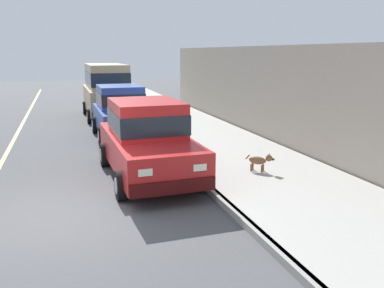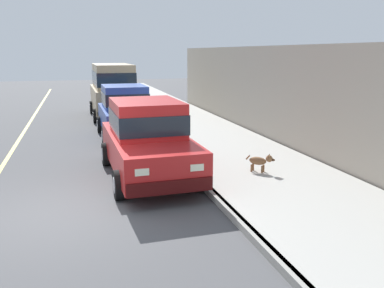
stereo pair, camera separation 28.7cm
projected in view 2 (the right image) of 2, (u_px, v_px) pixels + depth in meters
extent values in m
plane|color=#4C4C4F|center=(58.00, 214.00, 7.93)|extent=(80.00, 80.00, 0.00)
cube|color=gray|center=(214.00, 195.00, 8.77)|extent=(0.16, 64.00, 0.14)
cube|color=#A8A59E|center=(289.00, 188.00, 9.24)|extent=(3.60, 64.00, 0.14)
cube|color=red|center=(148.00, 150.00, 10.15)|extent=(1.91, 4.54, 0.76)
cube|color=red|center=(146.00, 117.00, 10.07)|extent=(1.63, 2.14, 0.84)
cube|color=#19232D|center=(146.00, 120.00, 10.08)|extent=(1.67, 2.18, 0.46)
cube|color=#400A0A|center=(170.00, 186.00, 8.15)|extent=(1.77, 0.24, 0.28)
cube|color=#400A0A|center=(134.00, 141.00, 12.25)|extent=(1.77, 0.24, 0.28)
cylinder|color=black|center=(200.00, 177.00, 9.19)|extent=(0.24, 0.65, 0.64)
cylinder|color=#9E9EA3|center=(200.00, 177.00, 9.19)|extent=(0.25, 0.36, 0.35)
cylinder|color=black|center=(119.00, 185.00, 8.67)|extent=(0.24, 0.65, 0.64)
cylinder|color=#9E9EA3|center=(119.00, 185.00, 8.67)|extent=(0.25, 0.36, 0.35)
cylinder|color=black|center=(170.00, 150.00, 11.79)|extent=(0.24, 0.65, 0.64)
cylinder|color=#9E9EA3|center=(170.00, 150.00, 11.79)|extent=(0.25, 0.36, 0.35)
cylinder|color=black|center=(106.00, 154.00, 11.27)|extent=(0.24, 0.65, 0.64)
cylinder|color=#9E9EA3|center=(106.00, 154.00, 11.27)|extent=(0.25, 0.36, 0.35)
cube|color=#EAEACC|center=(197.00, 167.00, 8.20)|extent=(0.28, 0.09, 0.14)
cube|color=#EAEACC|center=(142.00, 172.00, 7.88)|extent=(0.28, 0.09, 0.14)
cube|color=#28479E|center=(126.00, 118.00, 14.99)|extent=(1.78, 3.73, 0.76)
cube|color=#28479E|center=(124.00, 96.00, 15.05)|extent=(1.55, 1.93, 0.80)
cube|color=#19232D|center=(124.00, 98.00, 15.07)|extent=(1.58, 1.97, 0.44)
cube|color=#0E1837|center=(134.00, 134.00, 13.36)|extent=(1.69, 0.23, 0.28)
cube|color=#0E1837|center=(120.00, 117.00, 16.72)|extent=(1.69, 0.23, 0.28)
cylinder|color=black|center=(156.00, 133.00, 14.24)|extent=(0.23, 0.64, 0.64)
cylinder|color=#9E9EA3|center=(156.00, 133.00, 14.24)|extent=(0.25, 0.36, 0.35)
cylinder|color=black|center=(106.00, 136.00, 13.76)|extent=(0.23, 0.64, 0.64)
cylinder|color=#9E9EA3|center=(106.00, 136.00, 13.76)|extent=(0.25, 0.36, 0.35)
cylinder|color=black|center=(144.00, 122.00, 16.39)|extent=(0.23, 0.64, 0.64)
cylinder|color=#9E9EA3|center=(144.00, 122.00, 16.39)|extent=(0.25, 0.36, 0.35)
cylinder|color=black|center=(100.00, 124.00, 15.90)|extent=(0.23, 0.64, 0.64)
cylinder|color=#9E9EA3|center=(100.00, 124.00, 15.90)|extent=(0.25, 0.36, 0.35)
cube|color=#EAEACC|center=(150.00, 123.00, 13.41)|extent=(0.28, 0.08, 0.14)
cube|color=#EAEACC|center=(117.00, 124.00, 13.11)|extent=(0.28, 0.08, 0.14)
cube|color=tan|center=(113.00, 99.00, 19.60)|extent=(1.95, 4.82, 1.10)
cube|color=tan|center=(112.00, 76.00, 19.36)|extent=(1.72, 3.82, 1.10)
cube|color=#19232D|center=(113.00, 78.00, 19.38)|extent=(1.75, 3.86, 0.61)
cube|color=#3E3527|center=(119.00, 115.00, 17.49)|extent=(1.86, 0.22, 0.28)
cube|color=#3E3527|center=(109.00, 102.00, 21.89)|extent=(1.86, 0.22, 0.28)
cylinder|color=black|center=(138.00, 114.00, 18.59)|extent=(0.23, 0.64, 0.64)
cylinder|color=#9E9EA3|center=(138.00, 114.00, 18.59)|extent=(0.24, 0.35, 0.35)
cylinder|color=black|center=(96.00, 116.00, 18.07)|extent=(0.23, 0.64, 0.64)
cylinder|color=#9E9EA3|center=(96.00, 116.00, 18.07)|extent=(0.24, 0.35, 0.35)
cylinder|color=black|center=(129.00, 106.00, 21.38)|extent=(0.23, 0.64, 0.64)
cylinder|color=#9E9EA3|center=(129.00, 106.00, 21.38)|extent=(0.24, 0.35, 0.35)
cylinder|color=black|center=(92.00, 107.00, 20.85)|extent=(0.23, 0.64, 0.64)
cylinder|color=#9E9EA3|center=(92.00, 107.00, 20.85)|extent=(0.24, 0.35, 0.35)
cube|color=#EAEACC|center=(133.00, 101.00, 17.50)|extent=(0.28, 0.08, 0.14)
cube|color=#EAEACC|center=(105.00, 102.00, 17.18)|extent=(0.28, 0.08, 0.14)
ellipsoid|color=brown|center=(258.00, 161.00, 10.20)|extent=(0.46, 0.45, 0.20)
cylinder|color=brown|center=(263.00, 168.00, 10.23)|extent=(0.05, 0.05, 0.18)
cylinder|color=brown|center=(262.00, 169.00, 10.13)|extent=(0.05, 0.05, 0.18)
cylinder|color=brown|center=(253.00, 167.00, 10.35)|extent=(0.05, 0.05, 0.18)
cylinder|color=brown|center=(252.00, 168.00, 10.25)|extent=(0.05, 0.05, 0.18)
sphere|color=brown|center=(269.00, 159.00, 10.05)|extent=(0.17, 0.17, 0.17)
ellipsoid|color=#432C1C|center=(273.00, 160.00, 10.02)|extent=(0.13, 0.13, 0.06)
cone|color=brown|center=(270.00, 155.00, 10.08)|extent=(0.06, 0.06, 0.07)
cone|color=brown|center=(268.00, 156.00, 9.99)|extent=(0.06, 0.06, 0.07)
cylinder|color=brown|center=(248.00, 157.00, 10.30)|extent=(0.11, 0.11, 0.13)
cube|color=#9E9384|center=(266.00, 93.00, 14.78)|extent=(0.50, 20.00, 3.29)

